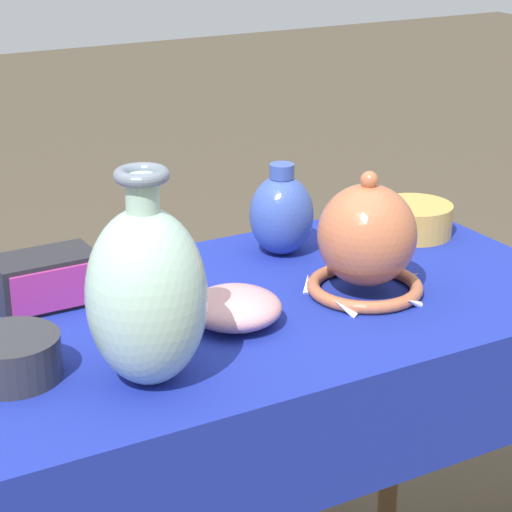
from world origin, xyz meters
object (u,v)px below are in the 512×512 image
(mosaic_tile_box, at_px, (46,280))
(vase_tall_bulbous, at_px, (147,294))
(pot_squat_ochre, at_px, (414,219))
(jar_round_cobalt, at_px, (281,214))
(pot_squat_charcoal, at_px, (12,357))
(vase_dome_bell, at_px, (367,243))
(bowl_shallow_rose, at_px, (237,307))

(mosaic_tile_box, bearing_deg, vase_tall_bulbous, -83.46)
(pot_squat_ochre, distance_m, jar_round_cobalt, 0.28)
(pot_squat_ochre, height_order, jar_round_cobalt, jar_round_cobalt)
(pot_squat_charcoal, xyz_separation_m, pot_squat_ochre, (0.85, 0.20, -0.00))
(mosaic_tile_box, height_order, pot_squat_charcoal, mosaic_tile_box)
(vase_tall_bulbous, xyz_separation_m, mosaic_tile_box, (-0.04, 0.32, -0.09))
(vase_tall_bulbous, height_order, pot_squat_charcoal, vase_tall_bulbous)
(pot_squat_ochre, xyz_separation_m, jar_round_cobalt, (-0.28, 0.04, 0.05))
(pot_squat_charcoal, distance_m, jar_round_cobalt, 0.62)
(vase_dome_bell, distance_m, jar_round_cobalt, 0.23)
(pot_squat_ochre, height_order, bowl_shallow_rose, pot_squat_ochre)
(jar_round_cobalt, bearing_deg, pot_squat_charcoal, -157.72)
(vase_dome_bell, xyz_separation_m, pot_squat_charcoal, (-0.60, -0.01, -0.06))
(vase_tall_bulbous, xyz_separation_m, bowl_shallow_rose, (0.19, 0.10, -0.10))
(vase_dome_bell, height_order, pot_squat_ochre, vase_dome_bell)
(vase_dome_bell, height_order, jar_round_cobalt, vase_dome_bell)
(mosaic_tile_box, relative_size, jar_round_cobalt, 0.96)
(vase_dome_bell, distance_m, pot_squat_ochre, 0.32)
(pot_squat_ochre, distance_m, bowl_shallow_rose, 0.53)
(vase_tall_bulbous, bearing_deg, pot_squat_ochre, 23.40)
(pot_squat_charcoal, height_order, bowl_shallow_rose, pot_squat_charcoal)
(vase_dome_bell, bearing_deg, mosaic_tile_box, 155.71)
(vase_dome_bell, height_order, pot_squat_charcoal, vase_dome_bell)
(vase_tall_bulbous, bearing_deg, pot_squat_charcoal, 148.31)
(vase_tall_bulbous, bearing_deg, jar_round_cobalt, 39.31)
(bowl_shallow_rose, bearing_deg, mosaic_tile_box, 136.66)
(mosaic_tile_box, bearing_deg, pot_squat_charcoal, -119.48)
(pot_squat_charcoal, relative_size, bowl_shallow_rose, 0.94)
(vase_dome_bell, bearing_deg, jar_round_cobalt, 96.81)
(vase_dome_bell, relative_size, pot_squat_charcoal, 1.57)
(mosaic_tile_box, height_order, pot_squat_ochre, mosaic_tile_box)
(pot_squat_charcoal, xyz_separation_m, bowl_shallow_rose, (0.36, 0.00, -0.00))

